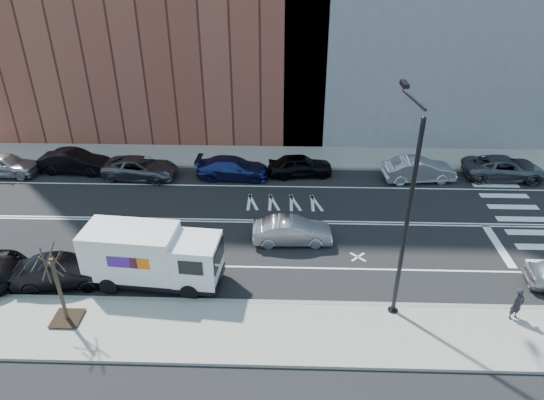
# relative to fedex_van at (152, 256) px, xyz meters

# --- Properties ---
(ground) EXTENTS (120.00, 120.00, 0.00)m
(ground) POSITION_rel_fedex_van_xyz_m (3.91, 5.60, -1.52)
(ground) COLOR black
(ground) RESTS_ON ground
(sidewalk_near) EXTENTS (44.00, 3.60, 0.15)m
(sidewalk_near) POSITION_rel_fedex_van_xyz_m (3.91, -3.20, -1.44)
(sidewalk_near) COLOR gray
(sidewalk_near) RESTS_ON ground
(sidewalk_far) EXTENTS (44.00, 3.60, 0.15)m
(sidewalk_far) POSITION_rel_fedex_van_xyz_m (3.91, 14.40, -1.44)
(sidewalk_far) COLOR gray
(sidewalk_far) RESTS_ON ground
(curb_near) EXTENTS (44.00, 0.25, 0.17)m
(curb_near) POSITION_rel_fedex_van_xyz_m (3.91, -1.40, -1.43)
(curb_near) COLOR gray
(curb_near) RESTS_ON ground
(curb_far) EXTENTS (44.00, 0.25, 0.17)m
(curb_far) POSITION_rel_fedex_van_xyz_m (3.91, 12.60, -1.43)
(curb_far) COLOR gray
(curb_far) RESTS_ON ground
(crosswalk) EXTENTS (3.00, 14.00, 0.01)m
(crosswalk) POSITION_rel_fedex_van_xyz_m (19.91, 5.60, -1.51)
(crosswalk) COLOR white
(crosswalk) RESTS_ON ground
(road_markings) EXTENTS (40.00, 8.60, 0.01)m
(road_markings) POSITION_rel_fedex_van_xyz_m (3.91, 5.60, -1.51)
(road_markings) COLOR white
(road_markings) RESTS_ON ground
(streetlight) EXTENTS (0.44, 4.02, 9.34)m
(streetlight) POSITION_rel_fedex_van_xyz_m (10.91, -1.31, 3.56)
(streetlight) COLOR black
(streetlight) RESTS_ON ground
(street_tree) EXTENTS (1.20, 1.20, 3.75)m
(street_tree) POSITION_rel_fedex_van_xyz_m (-3.09, -2.80, -0.06)
(street_tree) COLOR black
(street_tree) RESTS_ON ground
(fedex_van) EXTENTS (6.49, 2.71, 2.89)m
(fedex_van) POSITION_rel_fedex_van_xyz_m (0.00, 0.00, 0.00)
(fedex_van) COLOR black
(fedex_van) RESTS_ON ground
(far_parked_a) EXTENTS (4.64, 2.04, 1.55)m
(far_parked_a) POSITION_rel_fedex_van_xyz_m (-12.89, 11.06, -0.74)
(far_parked_a) COLOR #999A9E
(far_parked_a) RESTS_ON ground
(far_parked_b) EXTENTS (4.78, 1.97, 1.54)m
(far_parked_b) POSITION_rel_fedex_van_xyz_m (-8.30, 11.64, -0.75)
(far_parked_b) COLOR black
(far_parked_b) RESTS_ON ground
(far_parked_c) EXTENTS (5.22, 2.85, 1.39)m
(far_parked_c) POSITION_rel_fedex_van_xyz_m (-3.58, 10.98, -0.82)
(far_parked_c) COLOR #505258
(far_parked_c) RESTS_ON ground
(far_parked_d) EXTENTS (4.95, 2.13, 1.42)m
(far_parked_d) POSITION_rel_fedex_van_xyz_m (2.61, 11.14, -0.81)
(far_parked_d) COLOR navy
(far_parked_d) RESTS_ON ground
(far_parked_e) EXTENTS (4.48, 2.21, 1.47)m
(far_parked_e) POSITION_rel_fedex_van_xyz_m (7.11, 11.60, -0.78)
(far_parked_e) COLOR black
(far_parked_e) RESTS_ON ground
(far_parked_f) EXTENTS (4.87, 2.14, 1.56)m
(far_parked_f) POSITION_rel_fedex_van_xyz_m (14.94, 11.11, -0.74)
(far_parked_f) COLOR silver
(far_parked_f) RESTS_ON ground
(far_parked_g) EXTENTS (5.37, 2.61, 1.47)m
(far_parked_g) POSITION_rel_fedex_van_xyz_m (20.71, 11.65, -0.78)
(far_parked_g) COLOR #4D4E55
(far_parked_g) RESTS_ON ground
(driving_sedan) EXTENTS (4.26, 1.65, 1.38)m
(driving_sedan) POSITION_rel_fedex_van_xyz_m (6.53, 3.57, -0.82)
(driving_sedan) COLOR #ADAEB2
(driving_sedan) RESTS_ON ground
(near_parked_rear_a) EXTENTS (4.49, 2.04, 1.43)m
(near_parked_rear_a) POSITION_rel_fedex_van_xyz_m (-4.22, -0.31, -0.80)
(near_parked_rear_a) COLOR black
(near_parked_rear_a) RESTS_ON ground
(pedestrian) EXTENTS (0.67, 0.56, 1.55)m
(pedestrian) POSITION_rel_fedex_van_xyz_m (15.99, -2.10, -0.59)
(pedestrian) COLOR black
(pedestrian) RESTS_ON sidewalk_near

